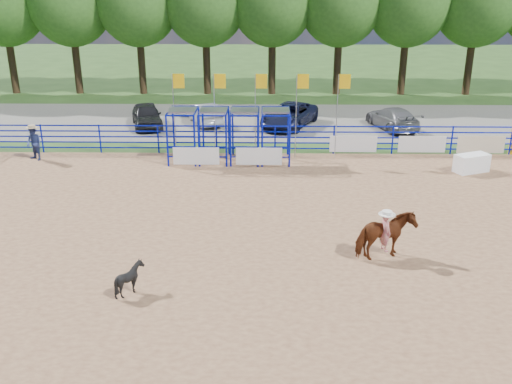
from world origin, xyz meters
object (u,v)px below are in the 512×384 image
(car_d, at_px, (392,118))
(announcer_table, at_px, (472,163))
(calf, at_px, (130,278))
(car_c, at_px, (289,115))
(spectator_cowboy, at_px, (34,143))
(horse_and_rider, at_px, (385,234))
(car_b, at_px, (204,113))
(car_a, at_px, (147,115))

(car_d, bearing_deg, announcer_table, 88.43)
(announcer_table, height_order, calf, calf)
(announcer_table, relative_size, car_c, 0.32)
(spectator_cowboy, height_order, car_d, spectator_cowboy)
(horse_and_rider, bearing_deg, car_b, 112.94)
(car_b, xyz_separation_m, car_c, (5.21, -0.59, 0.05))
(horse_and_rider, bearing_deg, car_c, 97.80)
(car_a, bearing_deg, announcer_table, -41.86)
(announcer_table, distance_m, calf, 17.47)
(car_c, bearing_deg, spectator_cowboy, -127.86)
(horse_and_rider, relative_size, car_c, 0.46)
(spectator_cowboy, distance_m, car_b, 10.80)
(announcer_table, distance_m, car_a, 18.71)
(announcer_table, distance_m, car_b, 16.18)
(calf, xyz_separation_m, spectator_cowboy, (-7.53, 12.60, 0.40))
(announcer_table, relative_size, car_a, 0.38)
(horse_and_rider, relative_size, car_d, 0.52)
(car_a, relative_size, car_b, 1.07)
(announcer_table, relative_size, calf, 1.67)
(horse_and_rider, bearing_deg, car_a, 122.74)
(car_c, bearing_deg, announcer_table, -22.85)
(car_a, height_order, car_c, car_a)
(spectator_cowboy, relative_size, car_d, 0.39)
(calf, relative_size, car_c, 0.19)
(car_b, bearing_deg, car_c, 152.64)
(calf, distance_m, car_a, 19.67)
(announcer_table, height_order, car_b, car_b)
(spectator_cowboy, bearing_deg, car_a, 58.04)
(calf, bearing_deg, horse_and_rider, -82.91)
(calf, bearing_deg, car_c, -24.65)
(calf, xyz_separation_m, car_a, (-3.29, 19.40, 0.22))
(car_c, bearing_deg, car_a, -154.94)
(horse_and_rider, xyz_separation_m, car_c, (-2.38, 17.35, -0.19))
(calf, height_order, spectator_cowboy, spectator_cowboy)
(horse_and_rider, relative_size, spectator_cowboy, 1.31)
(calf, height_order, car_c, car_c)
(car_a, height_order, car_d, car_a)
(announcer_table, xyz_separation_m, car_c, (-8.15, 8.53, 0.26))
(calf, distance_m, car_c, 20.35)
(horse_and_rider, height_order, car_b, horse_and_rider)
(car_d, bearing_deg, car_a, -16.58)
(car_a, bearing_deg, car_c, -13.95)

